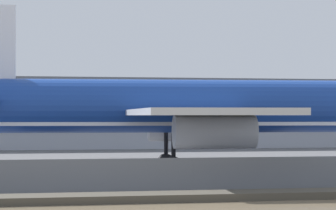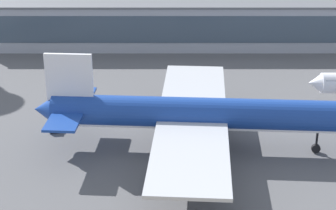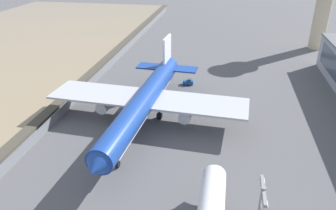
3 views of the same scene
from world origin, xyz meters
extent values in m
plane|color=#565659|center=(0.00, 0.00, 0.00)|extent=(500.00, 500.00, 0.00)
cube|color=#474238|center=(0.00, -20.50, 0.25)|extent=(320.00, 3.00, 0.50)
cube|color=slate|center=(0.00, -16.00, 1.24)|extent=(280.00, 0.08, 2.48)
cylinder|color=slate|center=(-98.00, -16.00, 1.24)|extent=(0.10, 0.10, 2.48)
cylinder|color=slate|center=(0.00, -16.00, 1.24)|extent=(0.10, 0.10, 2.48)
cylinder|color=#193D93|center=(6.34, 5.75, 6.37)|extent=(50.64, 8.48, 5.20)
cone|color=#193D93|center=(32.92, 4.01, 6.37)|extent=(3.69, 5.15, 4.94)
cone|color=#193D93|center=(-20.24, 7.49, 6.37)|extent=(3.68, 4.89, 4.68)
cube|color=#232D3D|center=(29.48, 4.24, 7.02)|extent=(3.14, 4.60, 1.56)
cube|color=silver|center=(6.34, 5.75, 4.94)|extent=(43.03, 6.95, 0.94)
cube|color=#B7BABF|center=(4.62, 17.99, 5.72)|extent=(12.65, 24.87, 0.52)
cube|color=#B7BABF|center=(3.04, -6.16, 5.72)|extent=(12.65, 24.87, 0.52)
cylinder|color=#B7BABF|center=(6.00, 15.96, 4.03)|extent=(7.23, 3.31, 2.86)
cylinder|color=#B7BABF|center=(4.67, -4.32, 4.03)|extent=(7.23, 3.31, 2.86)
cube|color=silver|center=(-15.79, 7.20, 11.57)|extent=(7.59, 1.12, 8.84)
cube|color=#193D93|center=(-15.50, 11.63, 6.76)|extent=(5.61, 9.18, 0.42)
cube|color=#193D93|center=(-16.08, 2.78, 6.76)|extent=(5.61, 9.18, 0.42)
cylinder|color=black|center=(23.95, 4.60, 2.25)|extent=(0.36, 0.36, 3.04)
cylinder|color=black|center=(23.95, 4.60, 0.73)|extent=(1.49, 0.67, 1.46)
cylinder|color=black|center=(3.00, 8.71, 2.25)|extent=(0.42, 0.42, 3.04)
cylinder|color=black|center=(3.00, 8.71, 0.73)|extent=(1.75, 1.28, 1.67)
cylinder|color=black|center=(2.64, 3.26, 2.25)|extent=(0.42, 0.42, 3.04)
cylinder|color=black|center=(2.64, 3.26, 0.73)|extent=(1.75, 1.28, 1.67)
cone|color=white|center=(28.02, 23.52, 4.85)|extent=(2.60, 3.78, 3.76)
cube|color=#232D3D|center=(30.51, 23.50, 5.35)|extent=(2.20, 3.38, 1.19)
cube|color=#19519E|center=(-20.15, 13.04, 0.75)|extent=(1.91, 3.34, 1.11)
cube|color=#283847|center=(-20.19, 13.43, 1.55)|extent=(1.38, 1.24, 0.50)
cylinder|color=black|center=(-20.93, 13.96, 0.35)|extent=(0.29, 0.72, 0.70)
cylinder|color=black|center=(-19.57, 14.09, 0.35)|extent=(0.29, 0.72, 0.70)
cylinder|color=black|center=(-20.73, 11.98, 0.35)|extent=(0.29, 0.72, 0.70)
cylinder|color=black|center=(-19.38, 12.12, 0.35)|extent=(0.29, 0.72, 0.70)
cylinder|color=#C6B793|center=(-69.04, 60.89, 15.89)|extent=(6.13, 6.13, 31.79)
cube|color=gray|center=(55.16, 27.05, 24.29)|extent=(3.20, 0.24, 0.24)
cube|color=silver|center=(53.96, 27.05, 23.99)|extent=(0.60, 0.40, 0.44)
cube|color=silver|center=(56.36, 27.05, 23.99)|extent=(0.60, 0.40, 0.44)
camera|label=1|loc=(-12.60, -70.23, 5.43)|focal=85.00mm
camera|label=2|loc=(-0.08, -76.30, 43.11)|focal=60.00mm
camera|label=3|loc=(73.84, 23.64, 39.79)|focal=35.00mm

